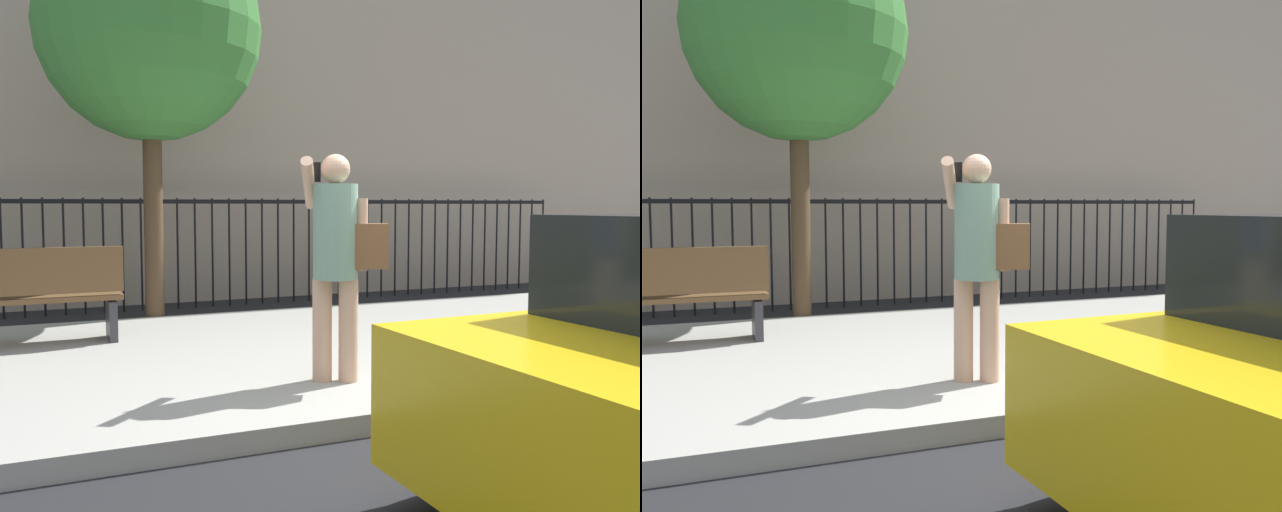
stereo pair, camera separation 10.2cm
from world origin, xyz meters
The scene contains 6 objects.
ground_plane centered at (0.00, 0.00, 0.00)m, with size 60.00×60.00×0.00m, color black.
sidewalk centered at (0.00, 2.20, 0.07)m, with size 28.00×4.40×0.15m, color #9E9B93.
iron_fence centered at (0.00, 5.90, 1.02)m, with size 12.03×0.04×1.60m.
pedestrian_on_phone centered at (-0.39, 0.83, 1.16)m, with size 0.72×0.58×1.73m.
street_bench centered at (-2.53, 3.11, 0.65)m, with size 1.60×0.45×0.95m.
street_tree_near centered at (-1.19, 4.50, 3.57)m, with size 2.65×2.65×4.91m.
Camera 2 is at (-2.40, -3.81, 1.50)m, focal length 37.63 mm.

